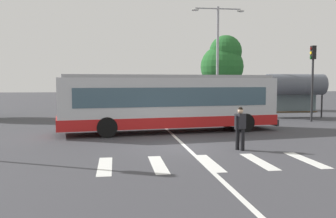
{
  "coord_description": "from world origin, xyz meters",
  "views": [
    {
      "loc": [
        -2.56,
        -15.33,
        2.73
      ],
      "look_at": [
        0.11,
        3.78,
        1.3
      ],
      "focal_mm": 40.27,
      "sensor_mm": 36.0,
      "label": 1
    }
  ],
  "objects": [
    {
      "name": "ground_plane",
      "position": [
        0.0,
        0.0,
        0.0
      ],
      "size": [
        160.0,
        160.0,
        0.0
      ],
      "primitive_type": "plane",
      "color": "#3D3D42"
    },
    {
      "name": "city_transit_bus",
      "position": [
        0.29,
        4.63,
        1.59
      ],
      "size": [
        12.04,
        4.22,
        3.06
      ],
      "color": "black",
      "rests_on": "ground_plane"
    },
    {
      "name": "pedestrian_crossing_street",
      "position": [
        2.3,
        -1.12,
        0.97
      ],
      "size": [
        0.51,
        0.43,
        1.72
      ],
      "color": "black",
      "rests_on": "ground_plane"
    },
    {
      "name": "parked_car_red",
      "position": [
        -4.1,
        13.59,
        0.77
      ],
      "size": [
        1.96,
        4.54,
        1.35
      ],
      "color": "black",
      "rests_on": "ground_plane"
    },
    {
      "name": "parked_car_blue",
      "position": [
        -1.5,
        13.59,
        0.77
      ],
      "size": [
        2.04,
        4.58,
        1.35
      ],
      "color": "black",
      "rests_on": "ground_plane"
    },
    {
      "name": "parked_car_silver",
      "position": [
        1.35,
        13.12,
        0.77
      ],
      "size": [
        1.92,
        4.52,
        1.35
      ],
      "color": "black",
      "rests_on": "ground_plane"
    },
    {
      "name": "parked_car_white",
      "position": [
        3.89,
        13.52,
        0.77
      ],
      "size": [
        1.96,
        4.55,
        1.35
      ],
      "color": "black",
      "rests_on": "ground_plane"
    },
    {
      "name": "traffic_light_far_corner",
      "position": [
        10.56,
        8.42,
        3.39
      ],
      "size": [
        0.33,
        0.32,
        5.09
      ],
      "color": "#28282B",
      "rests_on": "ground_plane"
    },
    {
      "name": "bus_stop_shelter",
      "position": [
        10.61,
        10.97,
        2.42
      ],
      "size": [
        4.42,
        1.54,
        3.25
      ],
      "color": "#28282B",
      "rests_on": "ground_plane"
    },
    {
      "name": "twin_arm_street_lamp",
      "position": [
        5.24,
        12.99,
        5.19
      ],
      "size": [
        4.16,
        0.32,
        8.39
      ],
      "color": "#939399",
      "rests_on": "ground_plane"
    },
    {
      "name": "background_tree_right",
      "position": [
        8.0,
        20.94,
        4.59
      ],
      "size": [
        4.23,
        4.23,
        7.23
      ],
      "color": "brown",
      "rests_on": "ground_plane"
    },
    {
      "name": "crosswalk_painted_stripes",
      "position": [
        0.53,
        -3.23,
        0.0
      ],
      "size": [
        7.35,
        2.71,
        0.01
      ],
      "color": "silver",
      "rests_on": "ground_plane"
    },
    {
      "name": "lane_center_line",
      "position": [
        0.32,
        2.0,
        0.0
      ],
      "size": [
        0.16,
        24.0,
        0.01
      ],
      "primitive_type": "cube",
      "color": "silver",
      "rests_on": "ground_plane"
    }
  ]
}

